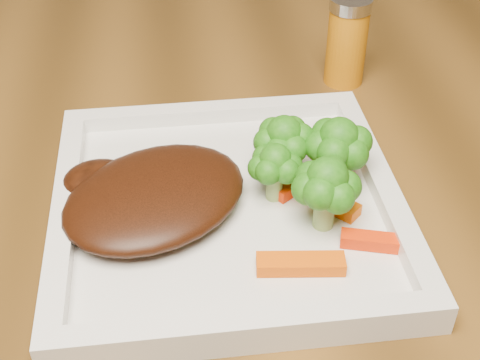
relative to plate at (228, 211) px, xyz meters
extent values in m
cube|color=white|center=(0.00, 0.00, 0.00)|extent=(0.27, 0.27, 0.01)
ellipsoid|color=#331407|center=(-0.06, 0.00, 0.02)|extent=(0.19, 0.18, 0.03)
cube|color=#D74F03|center=(0.04, -0.08, 0.01)|extent=(0.06, 0.02, 0.01)
cube|color=red|center=(0.10, -0.06, 0.01)|extent=(0.05, 0.03, 0.01)
cube|color=#FF4604|center=(0.10, 0.04, 0.01)|extent=(0.06, 0.04, 0.01)
cube|color=#DD5803|center=(0.08, -0.01, 0.01)|extent=(0.05, 0.05, 0.01)
cube|color=#EB2D03|center=(0.06, 0.02, 0.01)|extent=(0.05, 0.04, 0.01)
cylinder|color=#C3700A|center=(0.14, 0.20, 0.04)|extent=(0.05, 0.05, 0.09)
camera|label=1|loc=(-0.04, -0.40, 0.35)|focal=50.00mm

